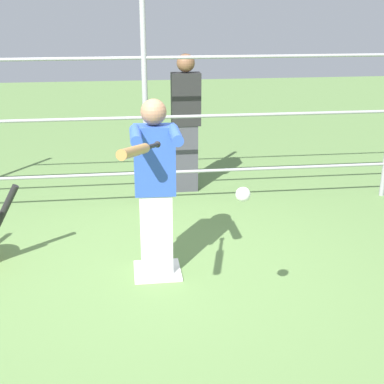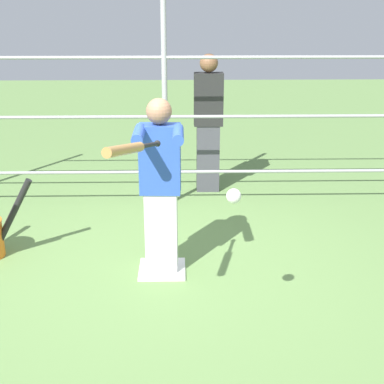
{
  "view_description": "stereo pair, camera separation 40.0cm",
  "coord_description": "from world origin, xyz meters",
  "px_view_note": "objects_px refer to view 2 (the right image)",
  "views": [
    {
      "loc": [
        0.23,
        4.14,
        2.22
      ],
      "look_at": [
        -0.25,
        0.4,
        0.87
      ],
      "focal_mm": 50.0,
      "sensor_mm": 36.0,
      "label": 1
    },
    {
      "loc": [
        -0.17,
        4.17,
        2.22
      ],
      "look_at": [
        -0.25,
        0.4,
        0.87
      ],
      "focal_mm": 50.0,
      "sensor_mm": 36.0,
      "label": 2
    }
  ],
  "objects_px": {
    "batter": "(160,183)",
    "bystander_behind_fence": "(208,122)",
    "baseball_bat_swinging": "(129,149)",
    "softball_in_flight": "(234,196)"
  },
  "relations": [
    {
      "from": "batter",
      "to": "bystander_behind_fence",
      "type": "distance_m",
      "value": 2.18
    },
    {
      "from": "softball_in_flight",
      "to": "baseball_bat_swinging",
      "type": "bearing_deg",
      "value": -8.74
    },
    {
      "from": "batter",
      "to": "softball_in_flight",
      "type": "bearing_deg",
      "value": 117.01
    },
    {
      "from": "batter",
      "to": "bystander_behind_fence",
      "type": "relative_size",
      "value": 0.91
    },
    {
      "from": "softball_in_flight",
      "to": "bystander_behind_fence",
      "type": "height_order",
      "value": "bystander_behind_fence"
    },
    {
      "from": "softball_in_flight",
      "to": "bystander_behind_fence",
      "type": "xyz_separation_m",
      "value": [
        0.0,
        -3.11,
        -0.19
      ]
    },
    {
      "from": "baseball_bat_swinging",
      "to": "softball_in_flight",
      "type": "xyz_separation_m",
      "value": [
        -0.66,
        0.1,
        -0.29
      ]
    },
    {
      "from": "bystander_behind_fence",
      "to": "softball_in_flight",
      "type": "bearing_deg",
      "value": 90.05
    },
    {
      "from": "baseball_bat_swinging",
      "to": "batter",
      "type": "bearing_deg",
      "value": -100.01
    },
    {
      "from": "baseball_bat_swinging",
      "to": "softball_in_flight",
      "type": "distance_m",
      "value": 0.73
    }
  ]
}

